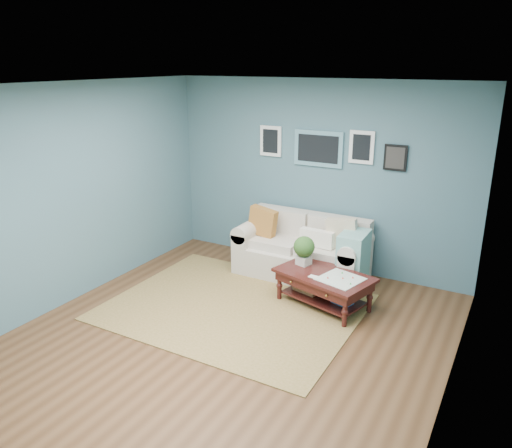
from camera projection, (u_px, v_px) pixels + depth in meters
The scene contains 4 objects.
room_shell at pixel (226, 222), 5.09m from camera, with size 5.00×5.02×2.70m.
area_rug at pixel (234, 307), 6.21m from camera, with size 2.98×2.38×0.01m, color brown.
loveseat at pixel (308, 250), 6.98m from camera, with size 1.86×0.85×0.96m.
coffee_table at pixel (320, 277), 6.19m from camera, with size 1.30×0.96×0.81m.
Camera 1 is at (2.62, -4.02, 2.93)m, focal length 35.00 mm.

